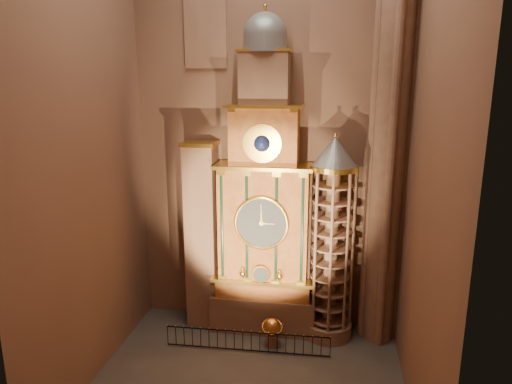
% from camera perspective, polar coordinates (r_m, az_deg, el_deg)
% --- Properties ---
extents(floor, '(14.00, 14.00, 0.00)m').
position_cam_1_polar(floor, '(22.27, -1.05, -22.72)').
color(floor, '#383330').
rests_on(floor, ground).
extents(wall_back, '(22.00, 0.00, 22.00)m').
position_cam_1_polar(wall_back, '(24.02, 1.45, 8.30)').
color(wall_back, '#865A48').
rests_on(wall_back, floor).
extents(wall_left, '(0.00, 22.00, 22.00)m').
position_cam_1_polar(wall_left, '(20.59, -20.86, 6.59)').
color(wall_left, '#865A48').
rests_on(wall_left, floor).
extents(wall_right, '(0.00, 22.00, 22.00)m').
position_cam_1_polar(wall_right, '(18.20, 21.14, 5.80)').
color(wall_right, '#865A48').
rests_on(wall_right, floor).
extents(astronomical_clock, '(5.60, 2.41, 16.70)m').
position_cam_1_polar(astronomical_clock, '(23.79, 1.04, -2.35)').
color(astronomical_clock, '#8C634C').
rests_on(astronomical_clock, floor).
extents(portrait_tower, '(1.80, 1.60, 10.20)m').
position_cam_1_polar(portrait_tower, '(24.95, -6.75, -5.36)').
color(portrait_tower, '#8C634C').
rests_on(portrait_tower, floor).
extents(stair_turret, '(2.50, 2.50, 10.80)m').
position_cam_1_polar(stair_turret, '(23.73, 9.37, -6.14)').
color(stair_turret, '#8C634C').
rests_on(stair_turret, floor).
extents(gothic_pier, '(2.04, 2.04, 22.00)m').
position_cam_1_polar(gothic_pier, '(22.97, 16.47, 7.53)').
color(gothic_pier, '#8C634C').
rests_on(gothic_pier, floor).
extents(stained_glass_window, '(2.20, 0.14, 5.20)m').
position_cam_1_polar(stained_glass_window, '(24.73, -6.40, 21.15)').
color(stained_glass_window, navy).
rests_on(stained_glass_window, wall_back).
extents(celestial_globe, '(1.25, 1.20, 1.53)m').
position_cam_1_polar(celestial_globe, '(24.26, 2.03, -16.84)').
color(celestial_globe, '#8C634C').
rests_on(celestial_globe, floor).
extents(iron_railing, '(8.22, 0.28, 1.07)m').
position_cam_1_polar(iron_railing, '(23.97, -1.13, -18.17)').
color(iron_railing, black).
rests_on(iron_railing, floor).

